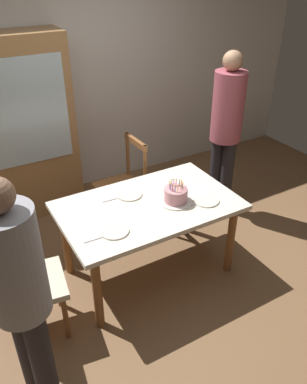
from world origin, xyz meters
name	(u,v)px	position (x,y,z in m)	size (l,w,h in m)	color
ground	(149,270)	(0.00, 0.00, 0.00)	(6.40, 6.40, 0.00)	brown
back_wall	(66,81)	(0.00, 1.85, 1.30)	(6.40, 0.10, 2.60)	beige
dining_table	(148,213)	(0.00, 0.00, 0.63)	(1.47, 0.90, 0.73)	silver
birthday_cake	(176,196)	(0.21, -0.09, 0.79)	(0.28, 0.28, 0.20)	silver
plate_near_celebrant	(114,231)	(-0.40, -0.20, 0.73)	(0.22, 0.22, 0.01)	silver
plate_far_side	(129,194)	(-0.07, 0.20, 0.73)	(0.22, 0.22, 0.01)	silver
plate_near_guest	(206,200)	(0.44, -0.20, 0.73)	(0.22, 0.22, 0.01)	silver
fork_near_celebrant	(95,239)	(-0.56, -0.22, 0.73)	(0.18, 0.02, 0.01)	silver
fork_far_side	(112,199)	(-0.23, 0.21, 0.73)	(0.18, 0.02, 0.01)	silver
fork_near_guest	(190,205)	(0.28, -0.20, 0.73)	(0.18, 0.02, 0.01)	silver
chair_spindle_back	(122,187)	(0.13, 0.77, 0.46)	(0.45, 0.45, 0.95)	brown
chair_upholstered	(19,279)	(-1.12, -0.13, 0.53)	(0.50, 0.50, 0.95)	beige
person_celebrant	(20,291)	(-1.18, -0.68, 0.93)	(0.32, 0.32, 1.63)	#262328
person_guest	(226,126)	(1.21, 0.52, 1.00)	(0.32, 0.32, 1.74)	#262328
china_cabinet	(19,131)	(-0.65, 1.56, 0.95)	(1.10, 0.45, 1.90)	#9E7042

